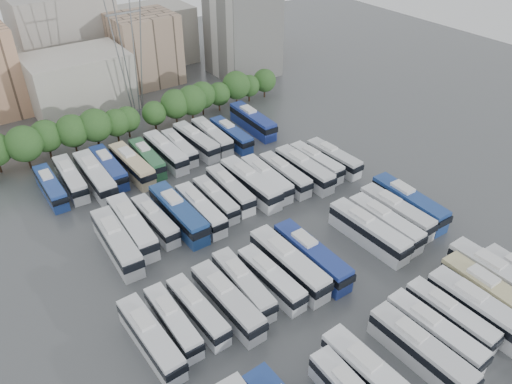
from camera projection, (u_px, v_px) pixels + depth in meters
ground at (272, 247)px, 70.14m from camera, size 220.00×220.00×0.00m
tree_line at (131, 116)px, 94.96m from camera, size 64.35×7.58×7.98m
city_buildings at (54, 59)px, 110.83m from camera, size 102.00×35.00×20.00m
apartment_tower at (243, 20)px, 118.18m from camera, size 14.00×14.00×26.00m
electricity_pylon at (125, 26)px, 94.42m from camera, size 9.00×6.91×33.83m
bus_r0_s5 at (374, 379)px, 50.23m from camera, size 3.37×13.03×4.05m
bus_r0_s7 at (421, 350)px, 53.16m from camera, size 3.25×12.74×3.97m
bus_r0_s8 at (435, 332)px, 55.31m from camera, size 3.19×12.13×3.77m
bus_r0_s9 at (450, 316)px, 57.39m from camera, size 2.87×11.45×3.57m
bus_r0_s10 at (480, 311)px, 57.66m from camera, size 3.33×13.35×4.16m
bus_r0_s11 at (492, 295)px, 59.67m from camera, size 3.09×13.39×4.19m
bus_r0_s12 at (499, 278)px, 61.97m from camera, size 3.21×13.61×4.25m
bus_r1_s0 at (151, 338)px, 54.65m from camera, size 2.97×12.07×3.76m
bus_r1_s1 at (173, 321)px, 56.82m from camera, size 2.48×10.86×3.40m
bus_r1_s2 at (198, 311)px, 58.14m from camera, size 2.74×10.98×3.42m
bus_r1_s3 at (227, 301)px, 59.08m from camera, size 3.01×12.49×3.90m
bus_r1_s4 at (243, 284)px, 61.51m from camera, size 3.04×11.75×3.66m
bus_r1_s5 at (271, 278)px, 62.46m from camera, size 2.85×11.38×3.55m
bus_r1_s6 at (289, 264)px, 64.21m from camera, size 3.20×13.49×4.22m
bus_r1_s7 at (312, 256)px, 65.51m from camera, size 2.90×13.18×4.13m
bus_r1_s10 at (369, 231)px, 69.82m from camera, size 3.32×13.29×4.14m
bus_r1_s11 at (385, 223)px, 71.48m from camera, size 2.91×12.54×3.92m
bus_r1_s12 at (396, 212)px, 73.66m from camera, size 3.06×12.60×3.93m
bus_r1_s13 at (409, 203)px, 75.44m from camera, size 3.26×13.39×4.18m
bus_r2_s1 at (117, 242)px, 67.86m from camera, size 3.45×13.38×4.16m
bus_r2_s2 at (132, 226)px, 70.65m from camera, size 3.50×13.36×4.15m
bus_r2_s3 at (155, 220)px, 72.37m from camera, size 2.71×11.19×3.49m
bus_r2_s4 at (178, 213)px, 73.15m from camera, size 3.09×13.64×4.27m
bus_r2_s5 at (200, 209)px, 74.37m from camera, size 2.77×11.90×3.72m
bus_r2_s6 at (216, 199)px, 76.88m from camera, size 2.59×10.85×3.39m
bus_r2_s7 at (230, 189)px, 78.83m from camera, size 3.16×11.88×3.69m
bus_r2_s8 at (250, 183)px, 79.88m from camera, size 3.19×13.48×4.21m
bus_r2_s9 at (266, 178)px, 81.39m from camera, size 3.04×12.09×3.77m
bus_r2_s10 at (285, 174)px, 82.58m from camera, size 2.73×11.74×3.67m
bus_r2_s11 at (304, 169)px, 83.61m from camera, size 2.90×12.77×4.00m
bus_r2_s12 at (316, 162)px, 85.83m from camera, size 2.88×11.61×3.62m
bus_r2_s13 at (334, 158)px, 87.01m from camera, size 3.03×11.63×3.62m
bus_r3_s0 at (51, 187)px, 79.47m from camera, size 2.61×11.40×3.57m
bus_r3_s1 at (71, 178)px, 81.42m from camera, size 3.13×12.12×3.77m
bus_r3_s2 at (95, 176)px, 81.51m from camera, size 3.21×13.57×4.24m
bus_r3_s3 at (109, 167)px, 84.27m from camera, size 2.93×12.18×3.80m
bus_r3_s4 at (132, 165)px, 84.74m from camera, size 3.24×12.79×3.98m
bus_r3_s5 at (147, 158)px, 87.01m from camera, size 2.94×11.46×3.57m
bus_r3_s6 at (166, 152)px, 88.48m from camera, size 2.85×12.48×3.91m
bus_r3_s7 at (179, 147)px, 90.35m from camera, size 2.78×10.97×3.42m
bus_r3_s8 at (196, 141)px, 91.80m from camera, size 3.25×12.47×3.88m
bus_r3_s9 at (212, 136)px, 93.46m from camera, size 3.13×12.16×3.78m
bus_r3_s10 at (231, 135)px, 94.13m from camera, size 2.62×11.73×3.68m
bus_r3_s12 at (253, 121)px, 98.52m from camera, size 3.23×13.18×4.11m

